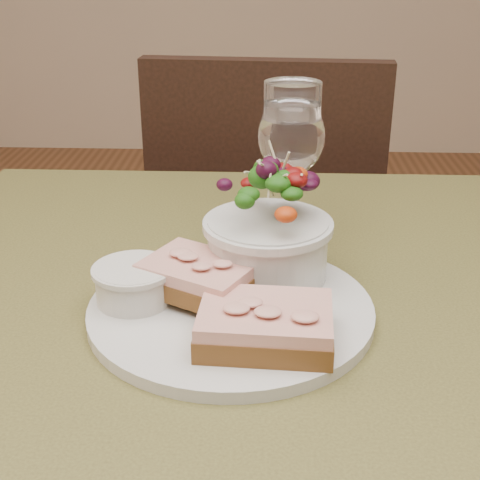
{
  "coord_description": "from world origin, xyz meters",
  "views": [
    {
      "loc": [
        0.01,
        -0.58,
        1.08
      ],
      "look_at": [
        -0.01,
        0.01,
        0.81
      ],
      "focal_mm": 50.0,
      "sensor_mm": 36.0,
      "label": 1
    }
  ],
  "objects_px": {
    "chair_far": "(267,323)",
    "cafe_table": "(251,383)",
    "ramekin": "(134,282)",
    "dinner_plate": "(231,309)",
    "salad_bowl": "(268,222)",
    "sandwich_front": "(265,325)",
    "sandwich_back": "(199,276)",
    "wine_glass": "(291,141)"
  },
  "relations": [
    {
      "from": "chair_far",
      "to": "sandwich_back",
      "type": "height_order",
      "value": "chair_far"
    },
    {
      "from": "cafe_table",
      "to": "sandwich_back",
      "type": "bearing_deg",
      "value": -162.3
    },
    {
      "from": "ramekin",
      "to": "salad_bowl",
      "type": "xyz_separation_m",
      "value": [
        0.13,
        0.06,
        0.04
      ]
    },
    {
      "from": "sandwich_front",
      "to": "ramekin",
      "type": "xyz_separation_m",
      "value": [
        -0.13,
        0.07,
        0.0
      ]
    },
    {
      "from": "cafe_table",
      "to": "sandwich_back",
      "type": "height_order",
      "value": "sandwich_back"
    },
    {
      "from": "chair_far",
      "to": "sandwich_front",
      "type": "xyz_separation_m",
      "value": [
        -0.01,
        -0.79,
        0.48
      ]
    },
    {
      "from": "cafe_table",
      "to": "chair_far",
      "type": "xyz_separation_m",
      "value": [
        0.02,
        0.7,
        -0.36
      ]
    },
    {
      "from": "cafe_table",
      "to": "salad_bowl",
      "type": "height_order",
      "value": "salad_bowl"
    },
    {
      "from": "cafe_table",
      "to": "sandwich_front",
      "type": "distance_m",
      "value": 0.16
    },
    {
      "from": "cafe_table",
      "to": "sandwich_front",
      "type": "relative_size",
      "value": 6.63
    },
    {
      "from": "salad_bowl",
      "to": "dinner_plate",
      "type": "bearing_deg",
      "value": -118.62
    },
    {
      "from": "dinner_plate",
      "to": "sandwich_back",
      "type": "relative_size",
      "value": 2.14
    },
    {
      "from": "salad_bowl",
      "to": "wine_glass",
      "type": "distance_m",
      "value": 0.13
    },
    {
      "from": "sandwich_front",
      "to": "ramekin",
      "type": "height_order",
      "value": "ramekin"
    },
    {
      "from": "wine_glass",
      "to": "cafe_table",
      "type": "bearing_deg",
      "value": -105.18
    },
    {
      "from": "chair_far",
      "to": "salad_bowl",
      "type": "relative_size",
      "value": 7.09
    },
    {
      "from": "ramekin",
      "to": "dinner_plate",
      "type": "bearing_deg",
      "value": -2.29
    },
    {
      "from": "dinner_plate",
      "to": "wine_glass",
      "type": "xyz_separation_m",
      "value": [
        0.06,
        0.18,
        0.12
      ]
    },
    {
      "from": "sandwich_back",
      "to": "wine_glass",
      "type": "distance_m",
      "value": 0.21
    },
    {
      "from": "sandwich_back",
      "to": "salad_bowl",
      "type": "distance_m",
      "value": 0.09
    },
    {
      "from": "chair_far",
      "to": "ramekin",
      "type": "height_order",
      "value": "chair_far"
    },
    {
      "from": "cafe_table",
      "to": "sandwich_front",
      "type": "bearing_deg",
      "value": -80.99
    },
    {
      "from": "sandwich_front",
      "to": "salad_bowl",
      "type": "xyz_separation_m",
      "value": [
        0.0,
        0.13,
        0.04
      ]
    },
    {
      "from": "sandwich_back",
      "to": "sandwich_front",
      "type": "bearing_deg",
      "value": -20.89
    },
    {
      "from": "chair_far",
      "to": "salad_bowl",
      "type": "bearing_deg",
      "value": 93.8
    },
    {
      "from": "dinner_plate",
      "to": "salad_bowl",
      "type": "bearing_deg",
      "value": 61.38
    },
    {
      "from": "dinner_plate",
      "to": "sandwich_front",
      "type": "height_order",
      "value": "sandwich_front"
    },
    {
      "from": "sandwich_front",
      "to": "wine_glass",
      "type": "bearing_deg",
      "value": 87.18
    },
    {
      "from": "dinner_plate",
      "to": "sandwich_front",
      "type": "distance_m",
      "value": 0.07
    },
    {
      "from": "sandwich_back",
      "to": "wine_glass",
      "type": "xyz_separation_m",
      "value": [
        0.09,
        0.16,
        0.09
      ]
    },
    {
      "from": "sandwich_back",
      "to": "salad_bowl",
      "type": "bearing_deg",
      "value": 65.94
    },
    {
      "from": "dinner_plate",
      "to": "sandwich_front",
      "type": "bearing_deg",
      "value": -61.82
    },
    {
      "from": "chair_far",
      "to": "cafe_table",
      "type": "bearing_deg",
      "value": 92.57
    },
    {
      "from": "wine_glass",
      "to": "sandwich_back",
      "type": "bearing_deg",
      "value": -118.77
    },
    {
      "from": "dinner_plate",
      "to": "ramekin",
      "type": "distance_m",
      "value": 0.1
    },
    {
      "from": "sandwich_front",
      "to": "salad_bowl",
      "type": "height_order",
      "value": "salad_bowl"
    },
    {
      "from": "dinner_plate",
      "to": "salad_bowl",
      "type": "xyz_separation_m",
      "value": [
        0.03,
        0.06,
        0.07
      ]
    },
    {
      "from": "ramekin",
      "to": "wine_glass",
      "type": "height_order",
      "value": "wine_glass"
    },
    {
      "from": "sandwich_front",
      "to": "salad_bowl",
      "type": "distance_m",
      "value": 0.13
    },
    {
      "from": "chair_far",
      "to": "ramekin",
      "type": "bearing_deg",
      "value": 83.92
    },
    {
      "from": "cafe_table",
      "to": "wine_glass",
      "type": "height_order",
      "value": "wine_glass"
    },
    {
      "from": "cafe_table",
      "to": "chair_far",
      "type": "height_order",
      "value": "chair_far"
    }
  ]
}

